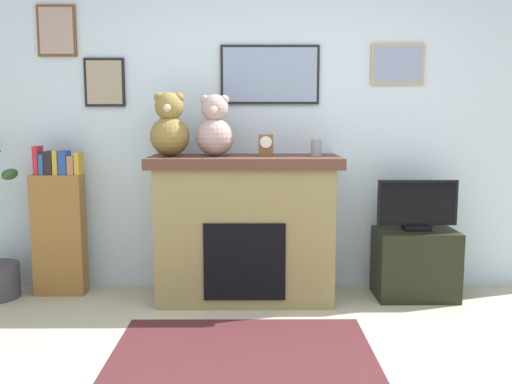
{
  "coord_description": "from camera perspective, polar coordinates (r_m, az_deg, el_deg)",
  "views": [
    {
      "loc": [
        -0.2,
        -2.48,
        1.37
      ],
      "look_at": [
        -0.18,
        1.64,
        0.83
      ],
      "focal_mm": 38.45,
      "sensor_mm": 36.0,
      "label": 1
    }
  ],
  "objects": [
    {
      "name": "teddy_bear_brown",
      "position": [
        4.14,
        -8.98,
        6.65
      ],
      "size": [
        0.29,
        0.29,
        0.47
      ],
      "color": "olive",
      "rests_on": "fireplace"
    },
    {
      "name": "teddy_bear_cream",
      "position": [
        4.11,
        -4.3,
        6.61
      ],
      "size": [
        0.28,
        0.28,
        0.46
      ],
      "color": "#A98E8B",
      "rests_on": "fireplace"
    },
    {
      "name": "tv_stand",
      "position": [
        4.44,
        16.21,
        -7.18
      ],
      "size": [
        0.61,
        0.4,
        0.53
      ],
      "primitive_type": "cube",
      "color": "black",
      "rests_on": "ground_plane"
    },
    {
      "name": "television",
      "position": [
        4.35,
        16.43,
        -1.42
      ],
      "size": [
        0.61,
        0.14,
        0.39
      ],
      "color": "black",
      "rests_on": "tv_stand"
    },
    {
      "name": "fireplace",
      "position": [
        4.2,
        -1.15,
        -3.66
      ],
      "size": [
        1.42,
        0.66,
        1.1
      ],
      "color": "olive",
      "rests_on": "ground_plane"
    },
    {
      "name": "candle_jar",
      "position": [
        4.13,
        6.3,
        4.6
      ],
      "size": [
        0.08,
        0.08,
        0.12
      ],
      "primitive_type": "cylinder",
      "color": "gray",
      "rests_on": "fireplace"
    },
    {
      "name": "area_rug",
      "position": [
        3.43,
        -1.37,
        -15.99
      ],
      "size": [
        1.55,
        0.98,
        0.01
      ],
      "primitive_type": "cube",
      "color": "#481F23",
      "rests_on": "ground_plane"
    },
    {
      "name": "back_wall",
      "position": [
        4.48,
        2.23,
        6.7
      ],
      "size": [
        5.2,
        0.15,
        2.6
      ],
      "color": "silver",
      "rests_on": "ground_plane"
    },
    {
      "name": "bookshelf",
      "position": [
        4.56,
        -19.79,
        -3.43
      ],
      "size": [
        0.39,
        0.16,
        1.17
      ],
      "color": "olive",
      "rests_on": "ground_plane"
    },
    {
      "name": "mantel_clock",
      "position": [
        4.1,
        1.03,
        4.89
      ],
      "size": [
        0.11,
        0.08,
        0.16
      ],
      "color": "brown",
      "rests_on": "fireplace"
    }
  ]
}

